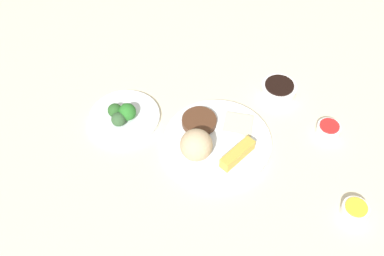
# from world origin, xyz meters

# --- Properties ---
(tabletop) EXTENTS (2.20, 2.20, 0.02)m
(tabletop) POSITION_xyz_m (0.00, 0.00, 0.01)
(tabletop) COLOR beige
(tabletop) RESTS_ON ground
(main_plate) EXTENTS (0.28, 0.28, 0.02)m
(main_plate) POSITION_xyz_m (-0.00, 0.05, 0.03)
(main_plate) COLOR white
(main_plate) RESTS_ON tabletop
(rice_scoop) EXTENTS (0.08, 0.08, 0.08)m
(rice_scoop) POSITION_xyz_m (-0.07, 0.07, 0.08)
(rice_scoop) COLOR tan
(rice_scoop) RESTS_ON main_plate
(spring_roll) EXTENTS (0.11, 0.05, 0.03)m
(spring_roll) POSITION_xyz_m (-0.02, -0.02, 0.05)
(spring_roll) COLOR gold
(spring_roll) RESTS_ON main_plate
(crab_rangoon_wonton) EXTENTS (0.09, 0.09, 0.01)m
(crab_rangoon_wonton) POSITION_xyz_m (0.07, 0.03, 0.04)
(crab_rangoon_wonton) COLOR beige
(crab_rangoon_wonton) RESTS_ON main_plate
(stir_fry_heap) EXTENTS (0.09, 0.09, 0.02)m
(stir_fry_heap) POSITION_xyz_m (0.02, 0.12, 0.04)
(stir_fry_heap) COLOR #4E2E1C
(stir_fry_heap) RESTS_ON main_plate
(broccoli_plate) EXTENTS (0.19, 0.19, 0.01)m
(broccoli_plate) POSITION_xyz_m (-0.06, 0.31, 0.03)
(broccoli_plate) COLOR white
(broccoli_plate) RESTS_ON tabletop
(broccoli_floret_0) EXTENTS (0.05, 0.05, 0.05)m
(broccoli_floret_0) POSITION_xyz_m (-0.06, 0.30, 0.06)
(broccoli_floret_0) COLOR #297127
(broccoli_floret_0) RESTS_ON broccoli_plate
(broccoli_floret_1) EXTENTS (0.04, 0.04, 0.04)m
(broccoli_floret_1) POSITION_xyz_m (-0.07, 0.33, 0.05)
(broccoli_floret_1) COLOR #295925
(broccoli_floret_1) RESTS_ON broccoli_plate
(broccoli_floret_2) EXTENTS (0.04, 0.04, 0.04)m
(broccoli_floret_2) POSITION_xyz_m (-0.09, 0.30, 0.05)
(broccoli_floret_2) COLOR #325731
(broccoli_floret_2) RESTS_ON broccoli_plate
(soy_sauce_bowl) EXTENTS (0.10, 0.10, 0.03)m
(soy_sauce_bowl) POSITION_xyz_m (0.25, -0.01, 0.04)
(soy_sauce_bowl) COLOR white
(soy_sauce_bowl) RESTS_ON tabletop
(soy_sauce_bowl_liquid) EXTENTS (0.08, 0.08, 0.00)m
(soy_sauce_bowl_liquid) POSITION_xyz_m (0.25, -0.01, 0.05)
(soy_sauce_bowl_liquid) COLOR black
(soy_sauce_bowl_liquid) RESTS_ON soy_sauce_bowl
(sauce_ramekin_hot_mustard) EXTENTS (0.06, 0.06, 0.03)m
(sauce_ramekin_hot_mustard) POSITION_xyz_m (-0.02, -0.32, 0.03)
(sauce_ramekin_hot_mustard) COLOR white
(sauce_ramekin_hot_mustard) RESTS_ON tabletop
(sauce_ramekin_hot_mustard_liquid) EXTENTS (0.05, 0.05, 0.00)m
(sauce_ramekin_hot_mustard_liquid) POSITION_xyz_m (-0.02, -0.32, 0.05)
(sauce_ramekin_hot_mustard_liquid) COLOR gold
(sauce_ramekin_hot_mustard_liquid) RESTS_ON sauce_ramekin_hot_mustard
(sauce_ramekin_sweet_and_sour) EXTENTS (0.06, 0.06, 0.03)m
(sauce_ramekin_sweet_and_sour) POSITION_xyz_m (0.18, -0.19, 0.03)
(sauce_ramekin_sweet_and_sour) COLOR white
(sauce_ramekin_sweet_and_sour) RESTS_ON tabletop
(sauce_ramekin_sweet_and_sour_liquid) EXTENTS (0.05, 0.05, 0.00)m
(sauce_ramekin_sweet_and_sour_liquid) POSITION_xyz_m (0.18, -0.19, 0.05)
(sauce_ramekin_sweet_and_sour_liquid) COLOR red
(sauce_ramekin_sweet_and_sour_liquid) RESTS_ON sauce_ramekin_sweet_and_sour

